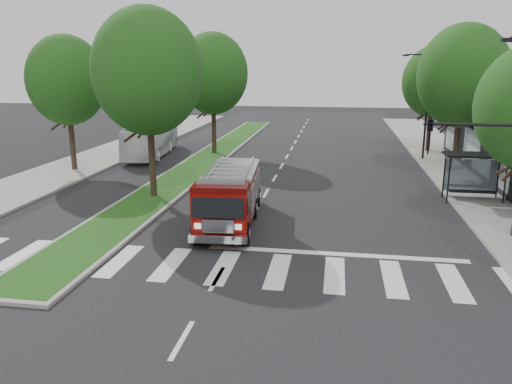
% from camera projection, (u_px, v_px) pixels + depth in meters
% --- Properties ---
extents(ground, '(140.00, 140.00, 0.00)m').
position_uv_depth(ground, '(239.00, 240.00, 21.00)').
color(ground, black).
rests_on(ground, ground).
extents(sidewalk_right, '(5.00, 80.00, 0.15)m').
position_uv_depth(sidewalk_right, '(486.00, 192.00, 28.61)').
color(sidewalk_right, gray).
rests_on(sidewalk_right, ground).
extents(sidewalk_left, '(5.00, 80.00, 0.15)m').
position_uv_depth(sidewalk_left, '(52.00, 176.00, 32.80)').
color(sidewalk_left, gray).
rests_on(sidewalk_left, ground).
extents(median, '(3.00, 50.00, 0.15)m').
position_uv_depth(median, '(208.00, 158.00, 39.13)').
color(median, gray).
rests_on(median, ground).
extents(bus_shelter, '(3.20, 1.60, 2.61)m').
position_uv_depth(bus_shelter, '(475.00, 164.00, 26.55)').
color(bus_shelter, black).
rests_on(bus_shelter, ground).
extents(tree_right_mid, '(5.60, 5.60, 9.72)m').
position_uv_depth(tree_right_mid, '(463.00, 76.00, 31.00)').
color(tree_right_mid, black).
rests_on(tree_right_mid, ground).
extents(tree_right_far, '(5.00, 5.00, 8.73)m').
position_uv_depth(tree_right_far, '(433.00, 82.00, 40.73)').
color(tree_right_far, black).
rests_on(tree_right_far, ground).
extents(tree_median_near, '(5.80, 5.80, 10.16)m').
position_uv_depth(tree_median_near, '(147.00, 72.00, 25.99)').
color(tree_median_near, black).
rests_on(tree_median_near, ground).
extents(tree_median_far, '(5.60, 5.60, 9.72)m').
position_uv_depth(tree_median_far, '(213.00, 74.00, 39.46)').
color(tree_median_far, black).
rests_on(tree_median_far, ground).
extents(tree_left_mid, '(5.20, 5.20, 9.16)m').
position_uv_depth(tree_left_mid, '(67.00, 80.00, 33.13)').
color(tree_left_mid, black).
rests_on(tree_left_mid, ground).
extents(streetlight_right_far, '(2.11, 0.20, 8.00)m').
position_uv_depth(streetlight_right_far, '(425.00, 102.00, 37.42)').
color(streetlight_right_far, black).
rests_on(streetlight_right_far, ground).
extents(fire_engine, '(2.94, 7.85, 2.67)m').
position_uv_depth(fire_engine, '(230.00, 196.00, 22.98)').
color(fire_engine, '#500704').
rests_on(fire_engine, ground).
extents(city_bus, '(3.51, 10.18, 2.78)m').
position_uv_depth(city_bus, '(151.00, 138.00, 40.38)').
color(city_bus, silver).
rests_on(city_bus, ground).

